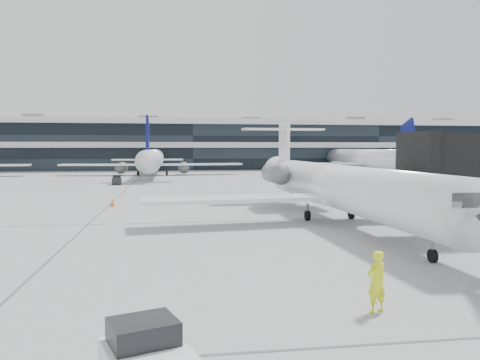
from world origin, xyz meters
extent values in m
plane|color=gray|center=(0.00, 0.00, 0.00)|extent=(220.00, 220.00, 0.00)
cube|color=black|center=(0.00, 82.00, 5.00)|extent=(170.00, 22.00, 10.00)
cylinder|color=white|center=(6.12, -2.41, 2.42)|extent=(3.70, 25.34, 2.84)
cone|color=white|center=(5.63, 11.89, 2.74)|extent=(2.81, 3.46, 2.70)
cube|color=white|center=(-0.76, -1.60, 1.68)|extent=(11.80, 3.92, 0.23)
cube|color=white|center=(12.92, -1.13, 1.68)|extent=(11.67, 3.15, 0.23)
cylinder|color=slate|center=(3.72, 6.14, 2.84)|extent=(1.70, 3.63, 1.58)
cylinder|color=slate|center=(7.93, 6.28, 2.84)|extent=(1.70, 3.63, 1.58)
cube|color=white|center=(5.65, 11.26, 4.95)|extent=(0.39, 2.74, 4.74)
cube|color=white|center=(5.63, 11.68, 6.63)|extent=(7.63, 1.94, 0.17)
cylinder|color=black|center=(6.46, -12.41, 0.29)|extent=(0.21, 0.60, 0.59)
cylinder|color=black|center=(4.47, -0.36, 0.34)|extent=(0.28, 0.68, 0.67)
cylinder|color=black|center=(7.62, -0.26, 0.34)|extent=(0.28, 0.68, 0.67)
cube|color=black|center=(9.99, -7.04, 4.28)|extent=(2.75, 3.34, 2.85)
cylinder|color=slate|center=(11.72, -6.98, 1.43)|extent=(0.45, 0.45, 2.85)
cube|color=black|center=(11.72, -6.98, 0.36)|extent=(1.88, 1.49, 0.71)
imported|color=#E7FF1A|center=(1.43, -17.80, 0.94)|extent=(0.79, 0.65, 1.88)
cube|color=black|center=(-5.21, -21.75, 1.31)|extent=(1.53, 1.38, 0.57)
cone|color=orange|center=(-9.60, 9.32, 0.30)|extent=(0.38, 0.38, 0.60)
cube|color=orange|center=(-9.60, 9.32, 0.02)|extent=(0.54, 0.54, 0.03)
cube|color=black|center=(-11.89, 32.85, 0.50)|extent=(1.31, 2.08, 0.82)
cube|color=black|center=(-11.92, 33.31, 1.05)|extent=(1.05, 0.88, 0.46)
cylinder|color=black|center=(-12.44, 33.55, 0.20)|extent=(0.19, 0.41, 0.40)
cylinder|color=black|center=(-11.44, 33.61, 0.20)|extent=(0.19, 0.41, 0.40)
cylinder|color=black|center=(-12.35, 32.09, 0.20)|extent=(0.19, 0.41, 0.40)
cylinder|color=black|center=(-11.34, 32.15, 0.20)|extent=(0.19, 0.41, 0.40)
camera|label=1|loc=(-4.62, -30.83, 4.96)|focal=35.00mm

